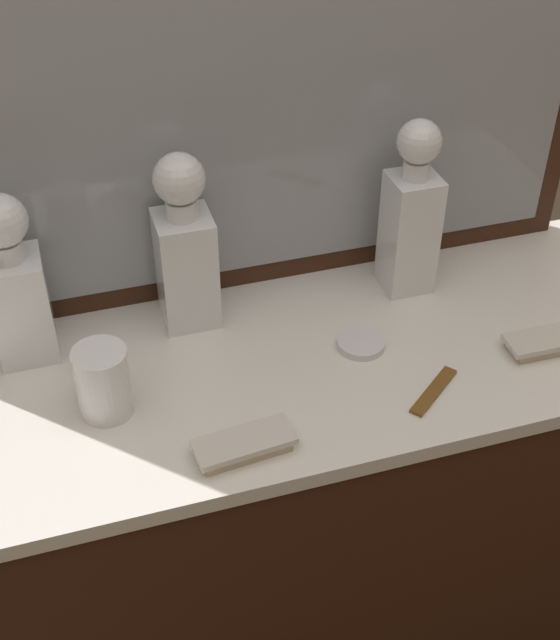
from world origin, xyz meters
The scene contains 10 objects.
dresser centered at (0.00, 0.00, 0.47)m, with size 1.38×0.48×0.94m.
dresser_mirror centered at (0.00, 0.22, 1.34)m, with size 1.20×0.03×0.80m.
crystal_decanter_center centered at (0.27, 0.13, 1.07)m, with size 0.08×0.08×0.31m.
crystal_decanter_right centered at (-0.37, 0.14, 1.06)m, with size 0.09×0.09×0.28m.
crystal_decanter_front centered at (-0.11, 0.15, 1.06)m, with size 0.09×0.09×0.30m.
crystal_tumbler_rear centered at (-0.27, -0.03, 0.99)m, with size 0.08×0.08×0.11m.
silver_brush_far_right centered at (0.42, -0.10, 0.96)m, with size 0.16×0.06×0.02m.
silver_brush_center centered at (-0.10, -0.17, 0.96)m, with size 0.14×0.07×0.02m.
porcelain_dish centered at (0.13, -0.01, 0.95)m, with size 0.08×0.08×0.01m.
tortoiseshell_comb centered at (0.20, -0.14, 0.95)m, with size 0.10×0.09×0.01m.
Camera 1 is at (-0.29, -0.95, 1.81)m, focal length 47.50 mm.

